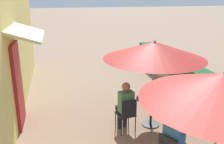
% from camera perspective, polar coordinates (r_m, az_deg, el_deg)
% --- Properties ---
extents(cafe_facade_wall, '(0.98, 10.39, 4.20)m').
position_cam_1_polar(cafe_facade_wall, '(6.72, -22.49, 6.55)').
color(cafe_facade_wall, '#E0CC6B').
rests_on(cafe_facade_wall, ground_plane).
extents(planter_hedge, '(0.60, 9.39, 1.01)m').
position_cam_1_polar(planter_hedge, '(8.22, 18.42, -2.42)').
color(planter_hedge, gray).
rests_on(planter_hedge, ground_plane).
extents(patio_umbrella_near, '(2.41, 2.41, 2.19)m').
position_cam_1_polar(patio_umbrella_near, '(3.88, 24.17, -3.11)').
color(patio_umbrella_near, '#B7B7BC').
rests_on(patio_umbrella_near, ground_plane).
extents(seated_patron_near_left, '(0.51, 0.47, 1.25)m').
position_cam_1_polar(seated_patron_near_left, '(4.75, 14.22, -15.19)').
color(seated_patron_near_left, '#23232D').
rests_on(seated_patron_near_left, ground_plane).
extents(patio_table_mid, '(0.77, 0.77, 0.74)m').
position_cam_1_polar(patio_table_mid, '(6.37, 8.99, -7.61)').
color(patio_table_mid, '#28282D').
rests_on(patio_table_mid, ground_plane).
extents(patio_umbrella_mid, '(2.41, 2.41, 2.19)m').
position_cam_1_polar(patio_umbrella_mid, '(5.92, 9.64, 4.93)').
color(patio_umbrella_mid, '#B7B7BC').
rests_on(patio_umbrella_mid, ground_plane).
extents(cafe_chair_mid_left, '(0.47, 0.47, 0.87)m').
position_cam_1_polar(cafe_chair_mid_left, '(6.82, 13.83, -6.31)').
color(cafe_chair_mid_left, '#232328').
rests_on(cafe_chair_mid_left, ground_plane).
extents(cafe_chair_mid_right, '(0.47, 0.47, 0.87)m').
position_cam_1_polar(cafe_chair_mid_right, '(5.99, 3.43, -9.26)').
color(cafe_chair_mid_right, '#232328').
rests_on(cafe_chair_mid_right, ground_plane).
extents(seated_patron_mid_right, '(0.39, 0.45, 1.25)m').
position_cam_1_polar(seated_patron_mid_right, '(6.01, 2.98, -7.38)').
color(seated_patron_mid_right, '#23232D').
rests_on(seated_patron_mid_right, ground_plane).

